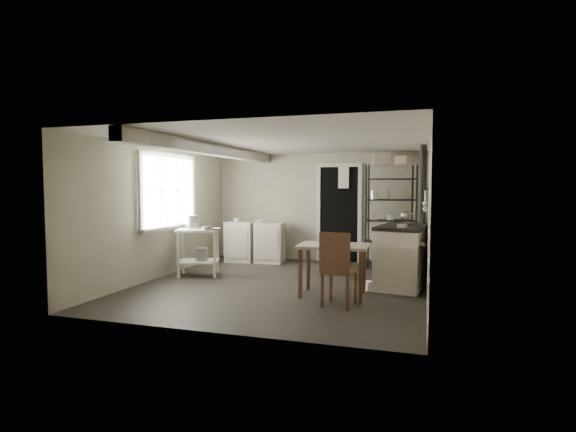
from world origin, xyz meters
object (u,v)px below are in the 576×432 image
(stove, at_px, (403,259))
(chair, at_px, (339,270))
(shelf_rack, at_px, (391,219))
(work_table, at_px, (333,270))
(stockpot, at_px, (192,223))
(base_cabinets, at_px, (255,240))
(prep_table, at_px, (198,253))
(flour_sack, at_px, (385,257))

(stove, bearing_deg, chair, -107.99)
(shelf_rack, relative_size, work_table, 2.03)
(stockpot, distance_m, chair, 3.24)
(stockpot, xyz_separation_m, base_cabinets, (0.57, 1.64, -0.48))
(prep_table, bearing_deg, flour_sack, 27.68)
(stockpot, bearing_deg, flour_sack, 25.69)
(prep_table, relative_size, stove, 0.68)
(prep_table, height_order, work_table, prep_table)
(shelf_rack, height_order, chair, shelf_rack)
(chair, distance_m, flour_sack, 2.92)
(stockpot, xyz_separation_m, chair, (2.93, -1.32, -0.45))
(work_table, bearing_deg, flour_sack, 77.13)
(base_cabinets, xyz_separation_m, flour_sack, (2.71, -0.06, -0.22))
(prep_table, distance_m, shelf_rack, 3.73)
(base_cabinets, xyz_separation_m, work_table, (2.16, -2.43, -0.08))
(prep_table, xyz_separation_m, flour_sack, (3.13, 1.64, -0.16))
(work_table, bearing_deg, base_cabinets, 131.69)
(stockpot, relative_size, flour_sack, 0.56)
(stockpot, relative_size, work_table, 0.27)
(chair, bearing_deg, work_table, 117.45)
(stove, xyz_separation_m, chair, (-0.76, -1.46, 0.04))
(prep_table, relative_size, shelf_rack, 0.42)
(base_cabinets, height_order, chair, chair)
(stove, bearing_deg, stockpot, -168.33)
(stockpot, distance_m, flour_sack, 3.70)
(base_cabinets, height_order, work_table, base_cabinets)
(flour_sack, bearing_deg, stockpot, -154.31)
(shelf_rack, height_order, flour_sack, shelf_rack)
(base_cabinets, height_order, shelf_rack, shelf_rack)
(stockpot, bearing_deg, base_cabinets, 70.74)
(stockpot, xyz_separation_m, work_table, (2.74, -0.79, -0.56))
(prep_table, bearing_deg, chair, -24.29)
(stockpot, bearing_deg, chair, -24.21)
(base_cabinets, xyz_separation_m, shelf_rack, (2.79, 0.12, 0.49))
(prep_table, xyz_separation_m, stockpot, (-0.15, 0.06, 0.54))
(stockpot, height_order, chair, stockpot)
(base_cabinets, bearing_deg, stockpot, -115.09)
(stockpot, relative_size, shelf_rack, 0.13)
(stockpot, distance_m, shelf_rack, 3.79)
(shelf_rack, relative_size, stove, 1.62)
(shelf_rack, height_order, work_table, shelf_rack)
(shelf_rack, height_order, stove, shelf_rack)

